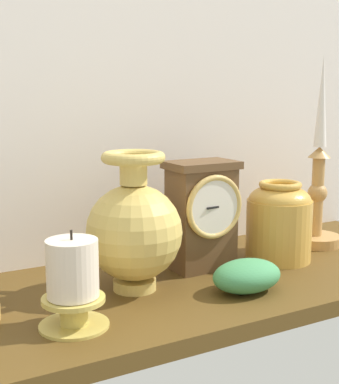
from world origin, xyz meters
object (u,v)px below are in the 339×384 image
object	(u,v)px
mantel_clock	(202,214)
brass_vase_jar	(279,220)
pillar_candle_front	(73,283)
candlestick_tall_left	(318,189)
brass_vase_bulbous	(133,229)

from	to	relation	value
mantel_clock	brass_vase_jar	bearing A→B (deg)	-10.12
mantel_clock	pillar_candle_front	xyz separation A→B (cm)	(-26.25, -11.66, -3.56)
candlestick_tall_left	mantel_clock	bearing A→B (deg)	-176.44
candlestick_tall_left	brass_vase_bulbous	xyz separation A→B (cm)	(-40.61, -4.74, -1.60)
mantel_clock	candlestick_tall_left	xyz separation A→B (cm)	(26.67, 1.66, 1.54)
candlestick_tall_left	brass_vase_bulbous	size ratio (longest dim) A/B	1.74
mantel_clock	candlestick_tall_left	distance (cm)	26.77
mantel_clock	pillar_candle_front	distance (cm)	28.94
pillar_candle_front	brass_vase_bulbous	bearing A→B (deg)	34.86
candlestick_tall_left	brass_vase_bulbous	world-z (taller)	candlestick_tall_left
brass_vase_bulbous	brass_vase_jar	xyz separation A→B (cm)	(27.88, 0.60, -2.03)
brass_vase_bulbous	pillar_candle_front	xyz separation A→B (cm)	(-12.31, -8.58, -3.50)
mantel_clock	candlestick_tall_left	bearing A→B (deg)	3.56
candlestick_tall_left	pillar_candle_front	xyz separation A→B (cm)	(-52.92, -13.32, -5.10)
candlestick_tall_left	pillar_candle_front	size ratio (longest dim) A/B	2.88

